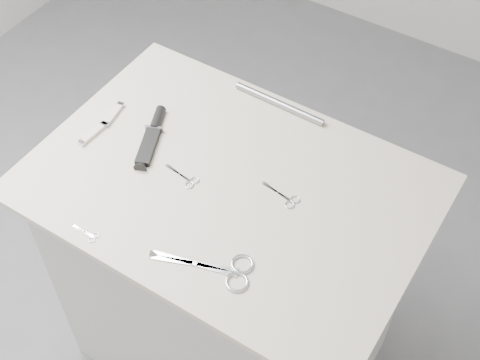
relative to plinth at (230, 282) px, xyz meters
The scene contains 11 objects.
ground 0.46m from the plinth, ahead, with size 4.00×4.00×0.01m, color slate.
plinth is the anchor object (origin of this frame).
display_board 0.46m from the plinth, ahead, with size 1.00×0.70×0.02m, color beige.
large_shears 0.54m from the plinth, 59.36° to the right, with size 0.24×0.13×0.01m.
embroidery_scissors_a 0.48m from the plinth, 156.27° to the right, with size 0.10×0.04×0.00m.
embroidery_scissors_b 0.49m from the plinth, 14.69° to the left, with size 0.11×0.05×0.00m.
tiny_scissors 0.60m from the plinth, 122.49° to the right, with size 0.07×0.03×0.00m.
sheathed_knife 0.55m from the plinth, behind, with size 0.11×0.20×0.03m.
pocket_knife_a 0.62m from the plinth, behind, with size 0.04×0.10×0.01m.
pocket_knife_b 0.62m from the plinth, behind, with size 0.03×0.10×0.01m.
metal_rail 0.57m from the plinth, 96.28° to the left, with size 0.02×0.02×0.28m, color gray.
Camera 1 is at (0.60, -0.89, 2.21)m, focal length 50.00 mm.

